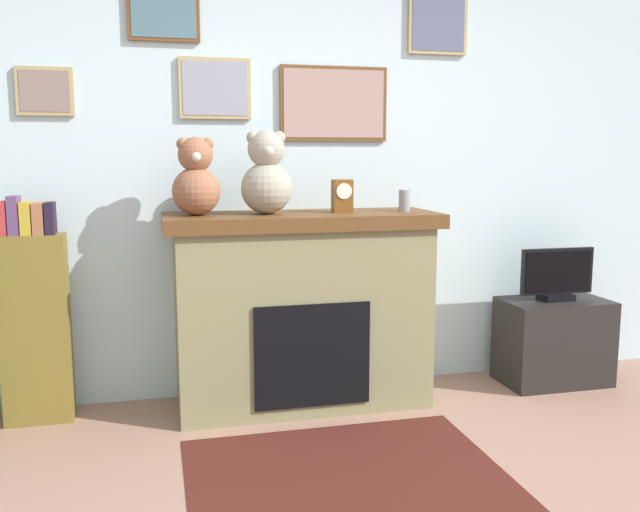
{
  "coord_description": "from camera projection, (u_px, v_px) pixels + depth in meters",
  "views": [
    {
      "loc": [
        -0.99,
        -2.07,
        1.45
      ],
      "look_at": [
        -0.07,
        1.67,
        0.87
      ],
      "focal_mm": 37.84,
      "sensor_mm": 36.0,
      "label": 1
    }
  ],
  "objects": [
    {
      "name": "teddy_bear_grey",
      "position": [
        266.0,
        177.0,
        3.73
      ],
      "size": [
        0.29,
        0.29,
        0.46
      ],
      "color": "#9F9887",
      "rests_on": "fireplace"
    },
    {
      "name": "bookshelf",
      "position": [
        35.0,
        320.0,
        3.64
      ],
      "size": [
        0.35,
        0.16,
        1.24
      ],
      "color": "brown",
      "rests_on": "ground_plane"
    },
    {
      "name": "back_wall",
      "position": [
        318.0,
        179.0,
        4.16
      ],
      "size": [
        5.2,
        0.15,
        2.6
      ],
      "color": "silver",
      "rests_on": "ground_plane"
    },
    {
      "name": "area_rug",
      "position": [
        347.0,
        475.0,
        3.08
      ],
      "size": [
        1.45,
        1.11,
        0.01
      ],
      "primitive_type": "cube",
      "color": "#491B15",
      "rests_on": "ground_plane"
    },
    {
      "name": "mantel_clock",
      "position": [
        342.0,
        196.0,
        3.85
      ],
      "size": [
        0.11,
        0.08,
        0.19
      ],
      "color": "brown",
      "rests_on": "fireplace"
    },
    {
      "name": "television",
      "position": [
        557.0,
        276.0,
        4.25
      ],
      "size": [
        0.49,
        0.14,
        0.33
      ],
      "color": "black",
      "rests_on": "tv_stand"
    },
    {
      "name": "candle_jar",
      "position": [
        404.0,
        200.0,
        3.95
      ],
      "size": [
        0.07,
        0.07,
        0.13
      ],
      "primitive_type": "cylinder",
      "color": "gray",
      "rests_on": "fireplace"
    },
    {
      "name": "fireplace",
      "position": [
        302.0,
        309.0,
        3.91
      ],
      "size": [
        1.55,
        0.6,
        1.13
      ],
      "color": "#827D56",
      "rests_on": "ground_plane"
    },
    {
      "name": "tv_stand",
      "position": [
        553.0,
        341.0,
        4.32
      ],
      "size": [
        0.67,
        0.4,
        0.54
      ],
      "primitive_type": "cube",
      "color": "black",
      "rests_on": "ground_plane"
    },
    {
      "name": "teddy_bear_tan",
      "position": [
        196.0,
        180.0,
        3.64
      ],
      "size": [
        0.26,
        0.26,
        0.42
      ],
      "color": "#945C3F",
      "rests_on": "fireplace"
    }
  ]
}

